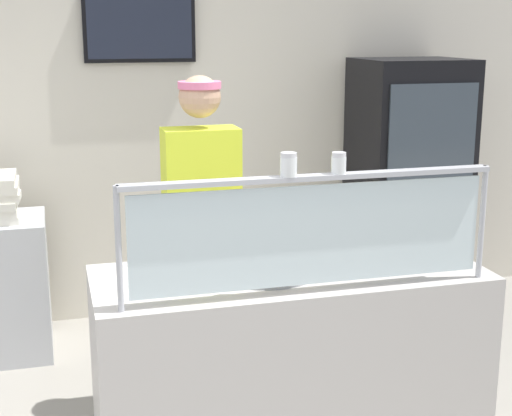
{
  "coord_description": "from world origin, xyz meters",
  "views": [
    {
      "loc": [
        -0.12,
        -2.63,
        1.99
      ],
      "look_at": [
        0.71,
        0.37,
        1.24
      ],
      "focal_mm": 52.78,
      "sensor_mm": 36.0,
      "label": 1
    }
  ],
  "objects_px": {
    "pizza_tray": "(265,269)",
    "drink_fridge": "(407,188)",
    "worker_figure": "(203,224)",
    "pepper_flake_shaker": "(339,164)",
    "parmesan_shaker": "(289,166)",
    "pizza_server": "(276,265)"
  },
  "relations": [
    {
      "from": "pizza_server",
      "to": "drink_fridge",
      "type": "bearing_deg",
      "value": 52.53
    },
    {
      "from": "pizza_tray",
      "to": "worker_figure",
      "type": "height_order",
      "value": "worker_figure"
    },
    {
      "from": "worker_figure",
      "to": "drink_fridge",
      "type": "height_order",
      "value": "drink_fridge"
    },
    {
      "from": "parmesan_shaker",
      "to": "worker_figure",
      "type": "distance_m",
      "value": 1.09
    },
    {
      "from": "pizza_tray",
      "to": "parmesan_shaker",
      "type": "distance_m",
      "value": 0.59
    },
    {
      "from": "worker_figure",
      "to": "drink_fridge",
      "type": "bearing_deg",
      "value": 31.48
    },
    {
      "from": "pizza_tray",
      "to": "worker_figure",
      "type": "bearing_deg",
      "value": 101.49
    },
    {
      "from": "pizza_server",
      "to": "parmesan_shaker",
      "type": "xyz_separation_m",
      "value": [
        -0.04,
        -0.28,
        0.49
      ]
    },
    {
      "from": "pizza_tray",
      "to": "pepper_flake_shaker",
      "type": "bearing_deg",
      "value": -54.41
    },
    {
      "from": "pizza_server",
      "to": "pepper_flake_shaker",
      "type": "distance_m",
      "value": 0.58
    },
    {
      "from": "pizza_server",
      "to": "worker_figure",
      "type": "height_order",
      "value": "worker_figure"
    },
    {
      "from": "pizza_tray",
      "to": "worker_figure",
      "type": "relative_size",
      "value": 0.26
    },
    {
      "from": "pizza_server",
      "to": "drink_fridge",
      "type": "height_order",
      "value": "drink_fridge"
    },
    {
      "from": "pizza_server",
      "to": "parmesan_shaker",
      "type": "distance_m",
      "value": 0.56
    },
    {
      "from": "pizza_server",
      "to": "parmesan_shaker",
      "type": "relative_size",
      "value": 3.04
    },
    {
      "from": "parmesan_shaker",
      "to": "drink_fridge",
      "type": "bearing_deg",
      "value": 52.64
    },
    {
      "from": "pizza_tray",
      "to": "pepper_flake_shaker",
      "type": "distance_m",
      "value": 0.62
    },
    {
      "from": "pizza_tray",
      "to": "drink_fridge",
      "type": "bearing_deg",
      "value": 47.96
    },
    {
      "from": "pizza_tray",
      "to": "pepper_flake_shaker",
      "type": "relative_size",
      "value": 5.44
    },
    {
      "from": "pizza_tray",
      "to": "drink_fridge",
      "type": "height_order",
      "value": "drink_fridge"
    },
    {
      "from": "pizza_server",
      "to": "drink_fridge",
      "type": "relative_size",
      "value": 0.16
    },
    {
      "from": "pepper_flake_shaker",
      "to": "drink_fridge",
      "type": "relative_size",
      "value": 0.05
    }
  ]
}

